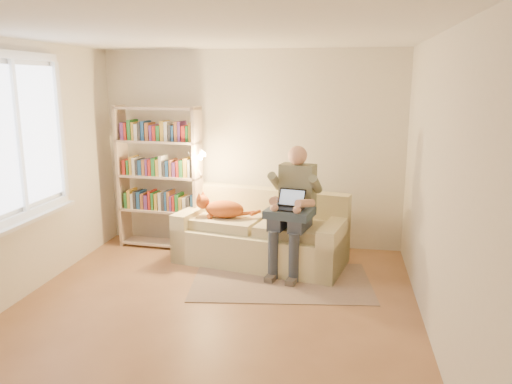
% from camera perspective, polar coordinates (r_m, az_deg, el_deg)
% --- Properties ---
extents(floor, '(4.50, 4.50, 0.00)m').
position_cam_1_polar(floor, '(4.92, -5.39, -13.93)').
color(floor, '#8F6241').
rests_on(floor, ground).
extents(ceiling, '(4.00, 4.50, 0.02)m').
position_cam_1_polar(ceiling, '(4.43, -6.11, 17.79)').
color(ceiling, white).
rests_on(ceiling, wall_back).
extents(wall_left, '(0.02, 4.50, 2.60)m').
position_cam_1_polar(wall_left, '(5.39, -26.69, 1.69)').
color(wall_left, silver).
rests_on(wall_left, floor).
extents(wall_right, '(0.02, 4.50, 2.60)m').
position_cam_1_polar(wall_right, '(4.41, 20.19, 0.13)').
color(wall_right, silver).
rests_on(wall_right, floor).
extents(wall_back, '(4.00, 0.02, 2.60)m').
position_cam_1_polar(wall_back, '(6.66, -0.52, 4.84)').
color(wall_back, silver).
rests_on(wall_back, floor).
extents(wall_front, '(4.00, 0.02, 2.60)m').
position_cam_1_polar(wall_front, '(2.49, -19.91, -9.11)').
color(wall_front, silver).
rests_on(wall_front, floor).
extents(window, '(0.12, 1.52, 1.69)m').
position_cam_1_polar(window, '(5.50, -25.10, 2.84)').
color(window, white).
rests_on(window, wall_left).
extents(sofa, '(2.17, 1.31, 0.86)m').
position_cam_1_polar(sofa, '(6.18, 0.69, -5.15)').
color(sofa, beige).
rests_on(sofa, floor).
extents(person, '(0.52, 0.71, 1.47)m').
position_cam_1_polar(person, '(5.76, 4.32, -1.21)').
color(person, slate).
rests_on(person, sofa).
extents(cat, '(0.75, 0.35, 0.27)m').
position_cam_1_polar(cat, '(6.16, -4.02, -1.85)').
color(cat, orange).
rests_on(cat, sofa).
extents(blanket, '(0.59, 0.51, 0.09)m').
position_cam_1_polar(blanket, '(5.65, 3.93, -2.39)').
color(blanket, '#2A3B4A').
rests_on(blanket, person).
extents(laptop, '(0.36, 0.34, 0.25)m').
position_cam_1_polar(laptop, '(5.63, 3.98, -1.35)').
color(laptop, black).
rests_on(laptop, blanket).
extents(bookshelf, '(1.25, 0.45, 1.89)m').
position_cam_1_polar(bookshelf, '(6.68, -10.97, 2.41)').
color(bookshelf, beige).
rests_on(bookshelf, floor).
extents(rug, '(2.10, 1.40, 0.01)m').
position_cam_1_polar(rug, '(5.66, 2.91, -10.18)').
color(rug, gray).
rests_on(rug, floor).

